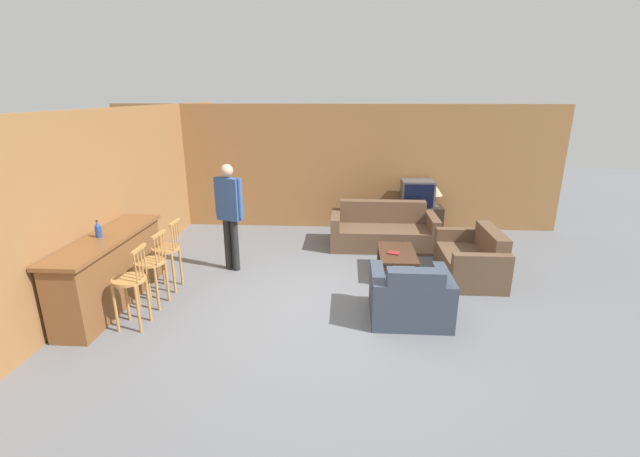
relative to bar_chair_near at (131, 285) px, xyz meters
The scene contains 17 objects.
ground_plane 2.50m from the bar_chair_near, 16.96° to the left, with size 24.00×24.00×0.00m, color slate.
wall_back 5.03m from the bar_chair_near, 62.08° to the left, with size 9.40×0.08×2.60m.
wall_left 2.37m from the bar_chair_near, 114.00° to the left, with size 0.08×8.69×2.60m.
bar_counter 0.82m from the bar_chair_near, 135.22° to the left, with size 0.55×2.19×0.98m.
bar_chair_near is the anchor object (origin of this frame).
bar_chair_mid 0.57m from the bar_chair_near, 90.00° to the left, with size 0.43×0.43×1.05m.
bar_chair_far 1.10m from the bar_chair_near, 90.00° to the left, with size 0.40×0.40×1.05m.
couch_far 4.61m from the bar_chair_near, 43.94° to the left, with size 1.96×0.91×0.82m.
armchair_near 3.49m from the bar_chair_near, ahead, with size 1.00×0.87×0.80m.
loveseat_right 4.97m from the bar_chair_near, 21.51° to the left, with size 0.84×1.39×0.79m.
coffee_table 3.91m from the bar_chair_near, 28.21° to the left, with size 0.58×1.00×0.39m.
tv_unit 5.72m from the bar_chair_near, 44.90° to the left, with size 1.06×0.49×0.58m.
tv 5.72m from the bar_chair_near, 44.88° to the left, with size 0.65×0.48×0.54m.
bottle 1.00m from the bar_chair_near, 139.61° to the left, with size 0.08×0.08×0.23m.
book_on_table 3.80m from the bar_chair_near, 27.51° to the left, with size 0.21×0.18×0.02m.
table_lamp 5.99m from the bar_chair_near, 42.40° to the left, with size 0.28×0.28×0.43m.
person_by_window 2.07m from the bar_chair_near, 68.44° to the left, with size 0.48×0.27×1.75m.
Camera 1 is at (0.28, -5.32, 2.80)m, focal length 24.00 mm.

